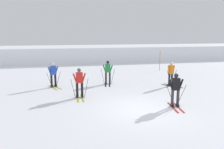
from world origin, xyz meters
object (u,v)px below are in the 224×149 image
object	(u,v)px
skier_red	(79,81)
trail_marker_pole	(160,61)
skier_black	(175,88)
skier_green	(108,71)
skier_orange	(171,73)
skier_blue	(53,74)

from	to	relation	value
skier_red	trail_marker_pole	bearing A→B (deg)	42.56
skier_black	skier_green	xyz separation A→B (m)	(-2.24, 5.83, 0.00)
skier_orange	skier_red	size ratio (longest dim) A/B	1.00
skier_green	trail_marker_pole	xyz separation A→B (m)	(6.22, 4.71, 0.04)
skier_red	trail_marker_pole	size ratio (longest dim) A/B	0.86
skier_black	skier_green	size ratio (longest dim) A/B	1.00
skier_black	skier_green	bearing A→B (deg)	111.04
skier_green	trail_marker_pole	size ratio (longest dim) A/B	0.86
skier_orange	trail_marker_pole	world-z (taller)	trail_marker_pole
skier_green	skier_red	world-z (taller)	same
skier_orange	skier_black	size ratio (longest dim) A/B	1.00
skier_orange	skier_black	bearing A→B (deg)	-114.59
skier_green	skier_blue	size ratio (longest dim) A/B	1.00
skier_blue	skier_red	bearing A→B (deg)	-62.37
skier_green	trail_marker_pole	world-z (taller)	trail_marker_pole
skier_orange	skier_red	world-z (taller)	same
skier_orange	skier_blue	distance (m)	8.16
skier_orange	skier_green	world-z (taller)	same
skier_green	trail_marker_pole	bearing A→B (deg)	37.11
skier_black	skier_red	size ratio (longest dim) A/B	1.00
skier_green	skier_blue	xyz separation A→B (m)	(-3.85, -0.16, -0.04)
skier_green	skier_red	distance (m)	3.88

